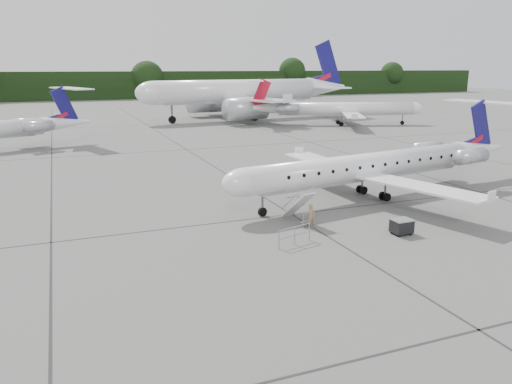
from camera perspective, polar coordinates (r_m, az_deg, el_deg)
name	(u,v)px	position (r m, az deg, el deg)	size (l,w,h in m)	color
ground	(385,227)	(30.96, 14.48, -3.88)	(320.00, 320.00, 0.00)	#62625F
treeline	(119,85)	(154.74, -15.40, 11.67)	(260.00, 4.00, 8.00)	black
main_regional_jet	(366,154)	(36.52, 12.45, 4.30)	(25.78, 18.56, 6.61)	white
airstair	(298,206)	(30.71, 4.82, -1.60)	(0.85, 2.41, 2.07)	white
passenger	(311,216)	(29.75, 6.33, -2.74)	(0.54, 0.36, 1.49)	#967952
safety_railing	(295,236)	(26.99, 4.44, -5.02)	(2.20, 0.08, 1.00)	#97999F
baggage_cart	(402,226)	(29.75, 16.31, -3.78)	(1.10, 0.89, 0.96)	black
bg_narrowbody	(237,80)	(90.93, -2.17, 12.71)	(39.48, 28.43, 14.17)	white
bg_regional_right	(347,102)	(83.89, 10.31, 10.06)	(28.14, 20.26, 7.38)	white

